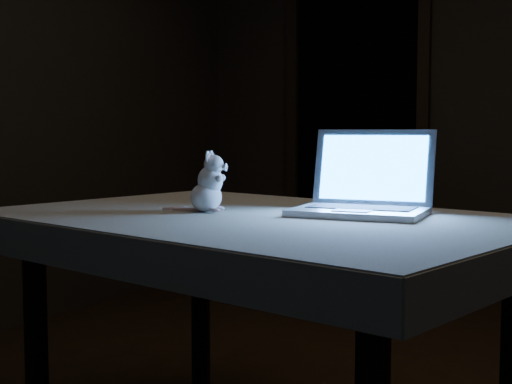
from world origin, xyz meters
The scene contains 5 objects.
doorway centered at (-1.10, 2.50, 1.06)m, with size 1.06×0.36×2.13m, color black, non-canonical shape.
table centered at (-0.23, -0.45, 0.41)m, with size 1.51×0.97×0.81m, color black, non-canonical shape.
tablecloth centered at (-0.27, -0.39, 0.76)m, with size 1.63×1.09×0.11m, color beige, non-canonical shape.
laptop centered at (0.04, -0.30, 0.95)m, with size 0.39×0.34×0.27m, color silver, non-canonical shape.
plush_mouse centered at (-0.42, -0.45, 0.92)m, with size 0.14×0.14×0.19m, color silver, non-canonical shape.
Camera 1 is at (0.87, -2.40, 1.08)m, focal length 52.00 mm.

